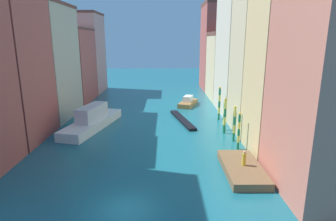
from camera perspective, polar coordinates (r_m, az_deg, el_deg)
The scene contains 21 objects.
ground_plane at distance 44.06m, azimuth -4.14°, elevation -1.39°, with size 154.00×154.00×0.00m, color #196070.
building_left_1 at distance 37.26m, azimuth -29.07°, elevation 7.69°, with size 6.36×9.14×17.43m.
building_left_2 at distance 46.62m, azimuth -23.06°, elevation 9.05°, with size 6.36×11.57×17.03m.
building_left_3 at distance 57.53m, azimuth -18.59°, elevation 8.63°, with size 6.36×11.06×13.89m.
building_left_4 at distance 67.59m, azimuth -15.96°, elevation 11.12°, with size 6.36×10.01×17.59m.
building_right_0 at distance 23.83m, azimuth 30.44°, elevation 10.68°, with size 6.36×9.35×22.26m.
building_right_1 at distance 31.28m, azimuth 22.55°, elevation 10.55°, with size 6.36×7.15×20.77m.
building_right_2 at distance 38.25m, azimuth 18.10°, elevation 9.31°, with size 6.36×7.50×17.99m.
building_right_3 at distance 47.42m, azimuth 14.51°, elevation 11.66°, with size 6.36×11.51×20.13m.
building_right_4 at distance 58.74m, azimuth 11.46°, elevation 8.87°, with size 6.36×11.30×13.25m.
building_right_5 at distance 69.87m, azimuth 9.65°, elevation 12.62°, with size 6.36×11.43×20.20m.
waterfront_dock at distance 27.13m, azimuth 14.77°, elevation -11.28°, with size 3.28×7.20×0.72m.
person_on_dock at distance 26.69m, azimuth 15.13°, elevation -9.38°, with size 0.36×0.36×1.41m.
mooring_pole_0 at distance 31.76m, azimuth 14.13°, elevation -3.98°, with size 0.30×0.30×4.18m.
mooring_pole_1 at distance 34.13m, azimuth 13.28°, elevation -2.54°, with size 0.30×0.30×4.32m.
mooring_pole_2 at distance 36.67m, azimuth 11.45°, elevation -0.98°, with size 0.34×0.34×4.67m.
mooring_pole_3 at distance 38.11m, azimuth 11.33°, elevation -0.95°, with size 0.33×0.33×3.97m.
mooring_pole_4 at distance 42.84m, azimuth 10.34°, elevation 1.51°, with size 0.35×0.35×5.03m.
vaporetto_white at distance 39.94m, azimuth -15.04°, elevation -1.88°, with size 6.08×13.14×3.12m.
gondola_black at distance 42.05m, azimuth 2.90°, elevation -1.86°, with size 3.38×10.13×0.39m.
motorboat_0 at distance 51.82m, azimuth 4.07°, elevation 1.69°, with size 4.15×6.39×1.80m.
Camera 1 is at (2.80, -17.86, 11.82)m, focal length 30.12 mm.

